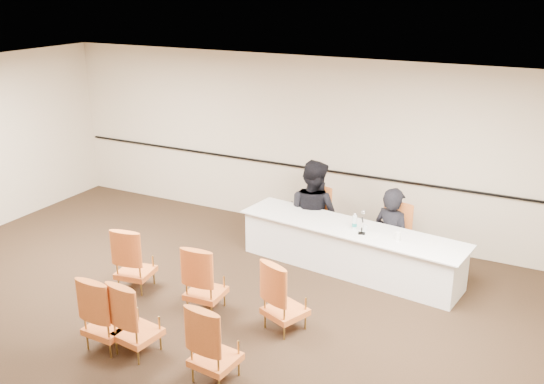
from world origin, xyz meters
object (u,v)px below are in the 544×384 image
Objects in this scene: aud_chair_front_mid at (205,278)px; aud_chair_back_left at (107,311)px; coffee_cup at (398,236)px; aud_chair_back_right at (215,342)px; panelist_main_chair at (392,236)px; aud_chair_front_left at (135,258)px; panelist_second at (313,216)px; panelist_main at (391,243)px; aud_chair_front_right at (285,295)px; panelist_second_chair at (313,217)px; water_bottle at (355,221)px; panel_table at (349,249)px; microphone at (362,224)px; aud_chair_back_mid at (136,317)px; drinking_glass at (365,228)px.

aud_chair_front_mid and aud_chair_back_left have the same top height.
aud_chair_back_left is at bearing -130.20° from coffee_cup.
aud_chair_front_mid is 1.51m from aud_chair_back_right.
aud_chair_front_left is (-2.99, -2.41, 0.00)m from panelist_main_chair.
panelist_second is 3.04m from aud_chair_front_left.
aud_chair_back_right is (-0.86, -3.66, 0.11)m from panelist_main.
aud_chair_front_right is 2.15m from aud_chair_back_left.
coffee_cup is at bearing -18.89° from panelist_second_chair.
panelist_second_chair is 1.23m from water_bottle.
aud_chair_front_left is 1.46m from aud_chair_back_left.
aud_chair_front_left is (-2.49, -1.93, 0.13)m from panel_table.
aud_chair_front_left is at bearing -114.77° from panelist_second_chair.
panelist_main_chair is at bearing 112.49° from coffee_cup.
aud_chair_back_right reaches higher than panel_table.
aud_chair_front_right is at bearing -97.74° from panelist_main_chair.
aud_chair_back_left is at bearing 88.83° from panelist_second.
panelist_second is (-1.39, 0.17, 0.02)m from panelist_main_chair.
coffee_cup is (0.26, -0.63, 0.40)m from panelist_main.
panelist_main is at bearing 52.14° from microphone.
coffee_cup is at bearing 51.29° from aud_chair_back_left.
panelist_second is at bearing -172.90° from panelist_second_chair.
aud_chair_front_left is (-1.60, -2.58, 0.00)m from panelist_second_chair.
aud_chair_back_left is 1.00× the size of aud_chair_back_mid.
microphone is at bearing 84.28° from aud_chair_back_right.
aud_chair_back_left is at bearing -115.14° from panelist_main_chair.
panelist_second is 4.00m from aud_chair_back_left.
microphone reaches higher than panelist_second_chair.
drinking_glass is 0.11× the size of aud_chair_front_mid.
aud_chair_front_left is (-2.99, -2.41, 0.11)m from panelist_main.
panel_table is 0.58m from microphone.
drinking_glass is at bearing 100.38° from aud_chair_front_right.
aud_chair_back_right is at bearing -97.91° from water_bottle.
aud_chair_front_right reaches higher than coffee_cup.
aud_chair_back_right is at bearing 3.21° from aud_chair_back_left.
panelist_main reaches higher than aud_chair_front_left.
panelist_second_chair is 1.44m from microphone.
aud_chair_front_left is 1.00× the size of aud_chair_front_mid.
aud_chair_back_mid is (-0.17, -1.19, 0.00)m from aud_chair_front_mid.
aud_chair_back_left is at bearing -139.34° from microphone.
aud_chair_back_mid is (-1.95, -3.65, 0.00)m from panelist_main_chair.
microphone is at bearing -105.48° from panelist_main_chair.
panelist_main_chair is 1.00× the size of panelist_second_chair.
drinking_glass is 3.56m from aud_chair_back_mid.
panelist_second reaches higher than panelist_main_chair.
panelist_main_chair is 4.38m from aud_chair_back_left.
panel_table is at bearing 88.97° from aud_chair_back_right.
aud_chair_back_mid is (1.04, -1.24, 0.00)m from aud_chair_front_left.
drinking_glass reaches higher than panel_table.
aud_chair_back_right is at bearing 98.19° from panelist_main.
panelist_main is 14.29× the size of coffee_cup.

